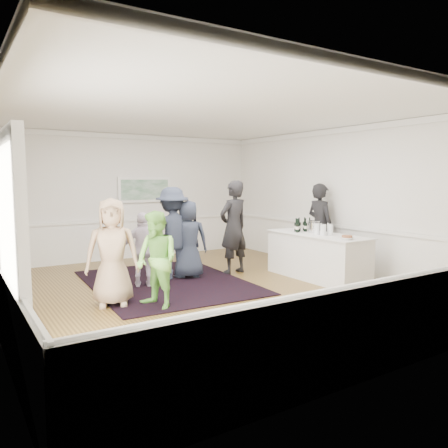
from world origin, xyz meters
TOP-DOWN VIEW (x-y plane):
  - floor at (0.00, 0.00)m, footprint 8.00×8.00m
  - ceiling at (0.00, 0.00)m, footprint 7.00×8.00m
  - wall_right at (3.50, 0.00)m, footprint 0.02×8.00m
  - wall_back at (0.00, 4.00)m, footprint 7.00×0.02m
  - wall_front at (0.00, -4.00)m, footprint 7.00×0.02m
  - wainscoting at (0.00, 0.00)m, footprint 7.00×8.00m
  - doorway at (-3.45, -1.90)m, footprint 0.10×1.78m
  - landscape_painting at (0.40, 3.95)m, footprint 1.44×0.06m
  - area_rug at (-0.36, 0.99)m, footprint 3.06×3.91m
  - serving_table at (2.44, -0.34)m, footprint 0.88×2.31m
  - bartender at (3.20, 0.37)m, footprint 0.48×0.72m
  - guest_tan at (-1.76, 0.03)m, footprint 0.99×0.80m
  - guest_green at (-1.20, -0.49)m, footprint 0.78×0.90m
  - guest_lilac at (-0.86, 0.92)m, footprint 0.91×0.63m
  - guest_dark_a at (-0.09, 1.26)m, footprint 1.26×0.76m
  - guest_dark_b at (1.25, 1.01)m, footprint 0.81×0.61m
  - guest_navy at (0.21, 1.14)m, footprint 0.93×0.78m
  - wine_bottles at (2.44, 0.16)m, footprint 0.47×0.23m
  - juice_pitchers at (2.40, -0.53)m, footprint 0.30×0.30m
  - ice_bucket at (2.53, -0.12)m, footprint 0.26×0.26m
  - nut_bowl at (2.30, -1.25)m, footprint 0.24×0.24m

SIDE VIEW (x-z plane):
  - floor at x=0.00m, z-range 0.00..0.00m
  - area_rug at x=-0.36m, z-range 0.00..0.02m
  - serving_table at x=2.44m, z-range 0.00..0.94m
  - wainscoting at x=0.00m, z-range 0.00..1.00m
  - guest_lilac at x=-0.86m, z-range 0.00..1.44m
  - guest_green at x=-1.20m, z-range 0.00..1.56m
  - guest_navy at x=0.21m, z-range 0.00..1.62m
  - guest_tan at x=-1.76m, z-range 0.00..1.76m
  - guest_dark_a at x=-0.09m, z-range 0.00..1.90m
  - nut_bowl at x=2.30m, z-range 0.93..1.01m
  - bartender at x=3.20m, z-range 0.00..1.96m
  - guest_dark_b at x=1.25m, z-range 0.00..2.03m
  - ice_bucket at x=2.53m, z-range 0.93..1.17m
  - juice_pitchers at x=2.40m, z-range 0.93..1.17m
  - wine_bottles at x=2.44m, z-range 0.93..1.24m
  - doorway at x=-3.45m, z-range 0.14..2.70m
  - wall_right at x=3.50m, z-range 0.00..3.20m
  - wall_back at x=0.00m, z-range 0.00..3.20m
  - wall_front at x=0.00m, z-range 0.00..3.20m
  - landscape_painting at x=0.40m, z-range 1.45..2.11m
  - ceiling at x=0.00m, z-range 3.19..3.21m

